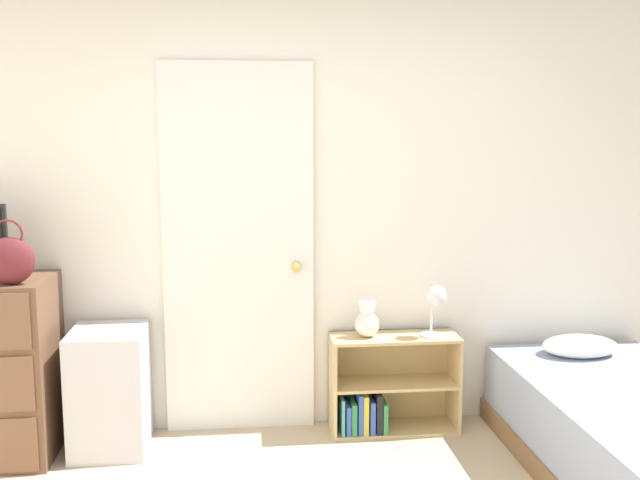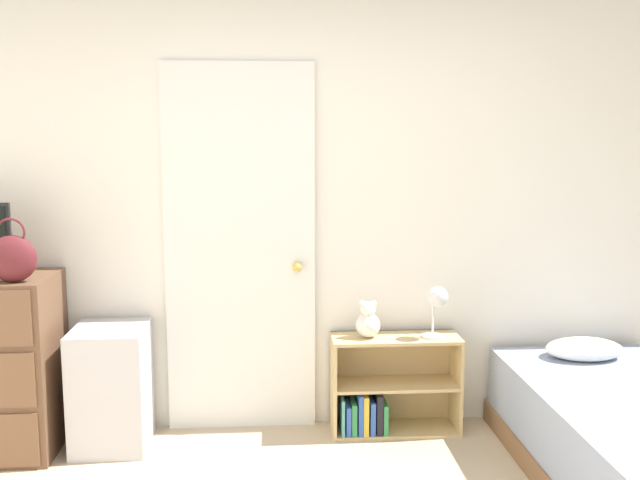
% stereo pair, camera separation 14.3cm
% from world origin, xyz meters
% --- Properties ---
extents(wall_back, '(10.00, 0.06, 2.55)m').
position_xyz_m(wall_back, '(0.00, 1.95, 1.27)').
color(wall_back, white).
rests_on(wall_back, ground_plane).
extents(door_closed, '(0.85, 0.09, 2.09)m').
position_xyz_m(door_closed, '(-0.43, 1.90, 1.05)').
color(door_closed, white).
rests_on(door_closed, ground_plane).
extents(handbag, '(0.24, 0.13, 0.33)m').
position_xyz_m(handbag, '(-1.55, 1.50, 1.08)').
color(handbag, '#591E23').
rests_on(handbag, dresser).
extents(storage_bin, '(0.39, 0.43, 0.66)m').
position_xyz_m(storage_bin, '(-1.13, 1.69, 0.33)').
color(storage_bin, silver).
rests_on(storage_bin, ground_plane).
extents(bookshelf, '(0.73, 0.27, 0.56)m').
position_xyz_m(bookshelf, '(0.40, 1.78, 0.23)').
color(bookshelf, tan).
rests_on(bookshelf, ground_plane).
extents(teddy_bear, '(0.14, 0.14, 0.21)m').
position_xyz_m(teddy_bear, '(0.29, 1.77, 0.65)').
color(teddy_bear, silver).
rests_on(teddy_bear, bookshelf).
extents(desk_lamp, '(0.14, 0.14, 0.30)m').
position_xyz_m(desk_lamp, '(0.67, 1.73, 0.77)').
color(desk_lamp, silver).
rests_on(desk_lamp, bookshelf).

